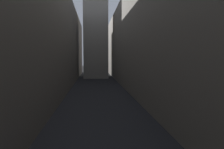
% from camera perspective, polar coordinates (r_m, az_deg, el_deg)
% --- Properties ---
extents(ground_plane, '(264.00, 264.00, 0.00)m').
position_cam_1_polar(ground_plane, '(35.25, -3.74, -5.80)').
color(ground_plane, '#232326').
extents(building_block_left, '(13.61, 108.00, 19.55)m').
position_cam_1_polar(building_block_left, '(38.53, -22.79, 9.34)').
color(building_block_left, '#60594F').
rests_on(building_block_left, ground).
extents(building_block_right, '(14.99, 108.00, 19.74)m').
position_cam_1_polar(building_block_right, '(39.34, 15.66, 9.57)').
color(building_block_right, gray).
rests_on(building_block_right, ground).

